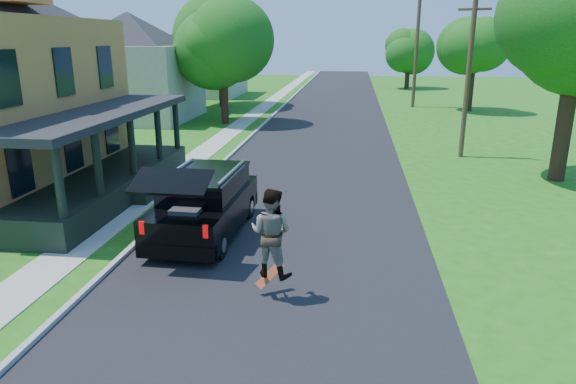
# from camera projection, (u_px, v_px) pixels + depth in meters

# --- Properties ---
(ground) EXTENTS (140.00, 140.00, 0.00)m
(ground) POSITION_uv_depth(u_px,v_px,m) (270.00, 285.00, 11.92)
(ground) COLOR #206213
(ground) RESTS_ON ground
(street) EXTENTS (8.00, 120.00, 0.02)m
(street) POSITION_uv_depth(u_px,v_px,m) (323.00, 133.00, 30.92)
(street) COLOR black
(street) RESTS_ON ground
(curb) EXTENTS (0.15, 120.00, 0.12)m
(curb) POSITION_uv_depth(u_px,v_px,m) (257.00, 132.00, 31.41)
(curb) COLOR #A0A19B
(curb) RESTS_ON ground
(sidewalk) EXTENTS (1.30, 120.00, 0.03)m
(sidewalk) POSITION_uv_depth(u_px,v_px,m) (232.00, 131.00, 31.60)
(sidewalk) COLOR #9E9F96
(sidewalk) RESTS_ON ground
(front_walk) EXTENTS (6.50, 1.20, 0.03)m
(front_walk) POSITION_uv_depth(u_px,v_px,m) (40.00, 195.00, 18.77)
(front_walk) COLOR #9E9F96
(front_walk) RESTS_ON ground
(neighbor_house_mid) EXTENTS (12.78, 12.78, 8.30)m
(neighbor_house_mid) POSITION_uv_depth(u_px,v_px,m) (131.00, 58.00, 35.14)
(neighbor_house_mid) COLOR beige
(neighbor_house_mid) RESTS_ON ground
(neighbor_house_far) EXTENTS (12.78, 12.78, 8.30)m
(neighbor_house_far) POSITION_uv_depth(u_px,v_px,m) (199.00, 52.00, 50.34)
(neighbor_house_far) COLOR beige
(neighbor_house_far) RESTS_ON ground
(black_suv) EXTENTS (2.19, 5.34, 2.46)m
(black_suv) POSITION_uv_depth(u_px,v_px,m) (204.00, 204.00, 14.72)
(black_suv) COLOR black
(black_suv) RESTS_ON ground
(skateboarder) EXTENTS (1.11, 0.97, 1.96)m
(skateboarder) POSITION_uv_depth(u_px,v_px,m) (271.00, 233.00, 10.94)
(skateboarder) COLOR black
(skateboarder) RESTS_ON ground
(skateboard) EXTENTS (0.63, 0.49, 0.54)m
(skateboard) POSITION_uv_depth(u_px,v_px,m) (270.00, 276.00, 11.43)
(skateboard) COLOR #9F2F0D
(skateboard) RESTS_ON ground
(tree_left_mid) EXTENTS (5.20, 5.09, 8.00)m
(tree_left_mid) POSITION_uv_depth(u_px,v_px,m) (222.00, 43.00, 33.06)
(tree_left_mid) COLOR black
(tree_left_mid) RESTS_ON ground
(tree_left_far) EXTENTS (7.23, 7.06, 9.48)m
(tree_left_far) POSITION_uv_depth(u_px,v_px,m) (220.00, 33.00, 41.21)
(tree_left_far) COLOR black
(tree_left_far) RESTS_ON ground
(tree_right_mid) EXTENTS (5.03, 5.02, 7.61)m
(tree_right_mid) POSITION_uv_depth(u_px,v_px,m) (474.00, 43.00, 38.82)
(tree_right_mid) COLOR black
(tree_right_mid) RESTS_ON ground
(tree_right_far) EXTENTS (5.54, 5.26, 7.04)m
(tree_right_far) POSITION_uv_depth(u_px,v_px,m) (409.00, 47.00, 56.67)
(tree_right_far) COLOR black
(tree_right_far) RESTS_ON ground
(utility_pole_near) EXTENTS (1.39, 0.55, 7.26)m
(utility_pole_near) POSITION_uv_depth(u_px,v_px,m) (468.00, 77.00, 23.72)
(utility_pole_near) COLOR #43311F
(utility_pole_near) RESTS_ON ground
(utility_pole_far) EXTENTS (1.70, 0.70, 9.60)m
(utility_pole_far) POSITION_uv_depth(u_px,v_px,m) (417.00, 45.00, 41.26)
(utility_pole_far) COLOR #43311F
(utility_pole_far) RESTS_ON ground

